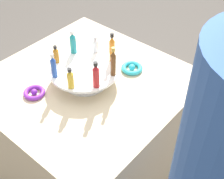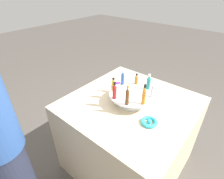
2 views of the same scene
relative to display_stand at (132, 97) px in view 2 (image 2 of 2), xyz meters
The scene contains 13 objects.
ground_plane 0.77m from the display_stand, ahead, with size 12.00×12.00×0.00m, color #4C4742.
party_table 0.41m from the display_stand, ahead, with size 0.93×0.93×0.72m.
display_stand is the anchor object (origin of this frame).
bottle_blue 0.17m from the display_stand, 114.16° to the right, with size 0.03×0.03×0.13m.
bottle_gold 0.17m from the display_stand, 69.16° to the right, with size 0.03×0.03×0.10m.
bottle_red 0.17m from the display_stand, 24.16° to the right, with size 0.03×0.03×0.13m.
bottle_brown 0.18m from the display_stand, 20.84° to the left, with size 0.03×0.03×0.15m.
bottle_orange 0.18m from the display_stand, 65.84° to the left, with size 0.03×0.03×0.15m.
bottle_clear 0.16m from the display_stand, 110.84° to the left, with size 0.02×0.02×0.09m.
bottle_teal 0.17m from the display_stand, 155.84° to the left, with size 0.03×0.03×0.13m.
bottle_amber 0.16m from the display_stand, 159.16° to the right, with size 0.03×0.03×0.09m.
ribbon_bow_purple 0.26m from the display_stand, 117.72° to the right, with size 0.10×0.10×0.03m.
ribbon_bow_teal 0.26m from the display_stand, 62.28° to the left, with size 0.11×0.11×0.03m.
Camera 2 is at (0.93, 0.58, 1.53)m, focal length 28.00 mm.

